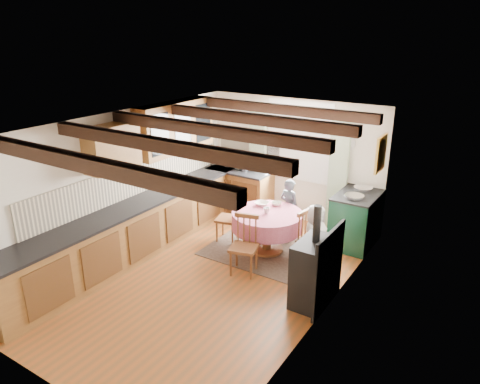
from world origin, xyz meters
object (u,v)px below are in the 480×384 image
Objects in this scene: child_far at (289,208)px; child_right at (315,237)px; aga_range at (356,218)px; chair_left at (227,217)px; cast_iron_stove at (315,255)px; cup at (266,210)px; chair_near at (244,246)px; chair_right at (312,239)px; dining_table at (267,232)px.

child_far is 1.16m from child_right.
child_far is at bearing -161.76° from aga_range.
child_far reaches higher than chair_left.
cast_iron_stove is 1.31× the size of child_far.
chair_near is at bearing -86.41° from cup.
child_right is (0.84, 0.76, 0.06)m from chair_near.
chair_right is 1.10m from cast_iron_stove.
chair_left is at bearing 179.32° from dining_table.
chair_left is 2.33m from cast_iron_stove.
chair_near is 0.85× the size of child_far.
dining_table is 0.91m from child_right.
aga_range is (1.98, 1.10, 0.03)m from chair_left.
cast_iron_stove is (0.46, -0.96, 0.27)m from chair_right.
child_far is (-0.00, 1.56, 0.08)m from chair_near.
dining_table is 1.07× the size of child_far.
aga_range is 0.98× the size of child_right.
cast_iron_stove is at bearing -22.33° from chair_near.
child_far is (-1.24, 1.71, -0.17)m from cast_iron_stove.
aga_range is 1.66m from cup.
cup is (-0.05, -0.77, 0.21)m from child_far.
chair_right is (0.82, -0.01, 0.10)m from dining_table.
dining_table is at bearing 99.21° from child_far.
cast_iron_stove reaches higher than chair_right.
child_far is (-0.78, 0.75, 0.10)m from chair_right.
cup is (-1.17, -1.14, 0.29)m from aga_range.
aga_range is 0.94× the size of child_far.
dining_table is 0.83m from chair_near.
cup is at bearing 78.29° from chair_near.
child_far is 1.05× the size of child_right.
dining_table is at bearing 142.78° from cast_iron_stove.
chair_left is 1.13m from child_far.
dining_table is 0.41m from cup.
dining_table is at bearing -136.47° from aga_range.
cast_iron_stove is 1.59m from cup.
dining_table is 1.14× the size of aga_range.
aga_range is at bearing -7.53° from chair_right.
aga_range is (1.12, 1.93, 0.01)m from chair_near.
chair_left is (-0.86, 0.83, -0.02)m from chair_near.
chair_right is 0.88m from cup.
cup is (-0.82, -0.02, 0.32)m from chair_right.
chair_near is 0.85m from cup.
chair_left is at bearing 52.94° from child_far.
cast_iron_stove is 1.01m from child_right.
aga_range is at bearing 44.52° from chair_near.
cup is at bearing 73.55° from chair_left.
cup is at bearing -135.85° from aga_range.
child_far is 10.17× the size of cup.
chair_right is 1.17m from aga_range.
child_far reaches higher than aga_range.
cast_iron_stove is at bearing 51.07° from chair_left.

